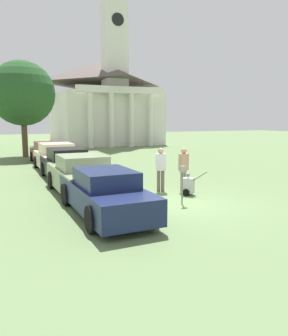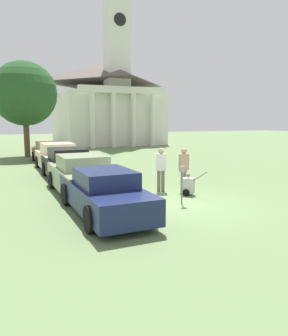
# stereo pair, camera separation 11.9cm
# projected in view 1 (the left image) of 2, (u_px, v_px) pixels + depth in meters

# --- Properties ---
(ground_plane) EXTENTS (120.00, 120.00, 0.00)m
(ground_plane) POSITION_uv_depth(u_px,v_px,m) (176.00, 204.00, 11.53)
(ground_plane) COLOR #607A4C
(parked_car_navy) EXTENTS (2.03, 5.04, 1.44)m
(parked_car_navy) POSITION_uv_depth(u_px,v_px,m) (104.00, 193.00, 10.19)
(parked_car_navy) COLOR #19234C
(parked_car_navy) RESTS_ON ground_plane
(parked_car_sage) EXTENTS (2.19, 4.79, 1.56)m
(parked_car_sage) POSITION_uv_depth(u_px,v_px,m) (81.00, 176.00, 13.07)
(parked_car_sage) COLOR gray
(parked_car_sage) RESTS_ON ground_plane
(parked_car_black) EXTENTS (2.06, 5.04, 1.56)m
(parked_car_black) POSITION_uv_depth(u_px,v_px,m) (66.00, 165.00, 16.11)
(parked_car_black) COLOR black
(parked_car_black) RESTS_ON ground_plane
(parked_car_cream) EXTENTS (2.20, 4.90, 1.60)m
(parked_car_cream) POSITION_uv_depth(u_px,v_px,m) (56.00, 158.00, 19.06)
(parked_car_cream) COLOR beige
(parked_car_cream) RESTS_ON ground_plane
(parked_car_maroon) EXTENTS (2.12, 5.33, 1.46)m
(parked_car_maroon) POSITION_uv_depth(u_px,v_px,m) (49.00, 153.00, 22.12)
(parked_car_maroon) COLOR maroon
(parked_car_maroon) RESTS_ON ground_plane
(parking_meter) EXTENTS (0.18, 0.09, 1.36)m
(parking_meter) POSITION_uv_depth(u_px,v_px,m) (182.00, 178.00, 11.37)
(parking_meter) COLOR slate
(parking_meter) RESTS_ON ground_plane
(person_worker) EXTENTS (0.47, 0.38, 1.81)m
(person_worker) POSITION_uv_depth(u_px,v_px,m) (161.00, 167.00, 13.40)
(person_worker) COLOR #665B4C
(person_worker) RESTS_ON ground_plane
(person_supervisor) EXTENTS (0.47, 0.36, 1.80)m
(person_supervisor) POSITION_uv_depth(u_px,v_px,m) (184.00, 166.00, 13.48)
(person_supervisor) COLOR gray
(person_supervisor) RESTS_ON ground_plane
(equipment_cart) EXTENTS (0.77, 0.89, 1.00)m
(equipment_cart) POSITION_uv_depth(u_px,v_px,m) (188.00, 185.00, 12.83)
(equipment_cart) COLOR #B2B2AD
(equipment_cart) RESTS_ON ground_plane
(church) EXTENTS (11.46, 14.67, 23.35)m
(church) POSITION_uv_depth(u_px,v_px,m) (103.00, 99.00, 40.71)
(church) COLOR silver
(church) RESTS_ON ground_plane
(shade_tree) EXTENTS (4.94, 4.94, 7.39)m
(shade_tree) POSITION_uv_depth(u_px,v_px,m) (22.00, 94.00, 25.08)
(shade_tree) COLOR brown
(shade_tree) RESTS_ON ground_plane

